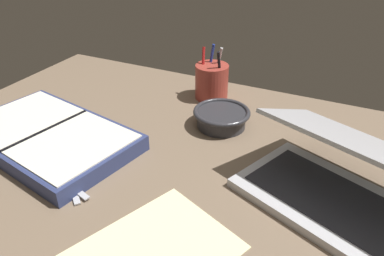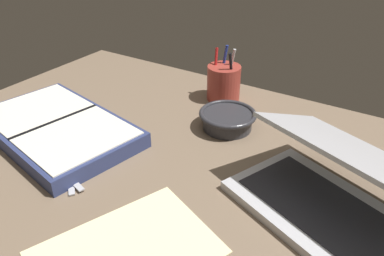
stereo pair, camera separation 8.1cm
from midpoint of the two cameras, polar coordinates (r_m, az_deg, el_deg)
desk_top at (r=78.80cm, az=0.74°, el=-8.21°), size 140.00×100.00×2.00cm
laptop at (r=73.47cm, az=24.38°, el=-9.29°), size 42.16×37.40×15.15cm
bowl at (r=94.42cm, az=7.89°, el=1.31°), size 14.45×14.45×4.59cm
pen_cup at (r=108.20cm, az=7.01°, el=6.86°), size 9.48×9.48×15.21cm
planner at (r=95.24cm, az=-17.65°, el=-0.10°), size 44.98×32.23×4.14cm
scissors at (r=83.33cm, az=-16.07°, el=-6.00°), size 12.69×9.52×0.80cm
paper_sheet_front at (r=64.27cm, az=-6.26°, el=-18.46°), size 29.16×33.74×0.16cm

